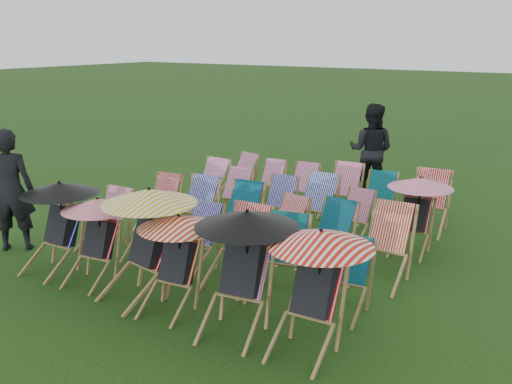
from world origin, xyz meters
The scene contains 33 objects.
ground centered at (0.00, 0.00, 0.00)m, with size 100.00×100.00×0.00m, color black.
deckchair_0 centered at (-1.92, -2.18, 0.68)m, with size 1.08×1.13×1.28m.
deckchair_1 centered at (-1.16, -2.15, 0.61)m, with size 0.97×1.05×1.15m.
deckchair_2 centered at (-0.27, -2.15, 0.75)m, with size 1.20×1.28×1.42m.
deckchair_3 centered at (0.29, -2.21, 0.63)m, with size 1.00×1.07×1.19m.
deckchair_4 centered at (1.25, -2.19, 0.74)m, with size 1.18×1.28×1.39m.
deckchair_5 centered at (2.13, -2.14, 0.70)m, with size 1.12×1.17×1.33m.
deckchair_6 centered at (-2.06, -1.16, 0.45)m, with size 0.64×0.87×0.90m.
deckchair_7 centered at (-1.21, -1.10, 0.41)m, with size 0.67×0.84×0.83m.
deckchair_8 centered at (-0.32, -1.11, 0.46)m, with size 0.62×0.86×0.92m.
deckchair_9 centered at (0.49, -1.15, 0.51)m, with size 0.72×0.97×1.02m.
deckchair_10 centered at (1.13, -1.15, 0.50)m, with size 0.83×1.03×0.99m.
deckchair_11 centered at (2.05, -1.14, 0.43)m, with size 0.63×0.84×0.87m.
deckchair_12 centered at (-2.03, 0.04, 0.45)m, with size 0.69×0.89×0.89m.
deckchair_13 centered at (-1.19, -0.03, 0.49)m, with size 0.72×0.95×0.97m.
deckchair_14 centered at (-0.36, 0.03, 0.49)m, with size 0.70×0.94×0.98m.
deckchair_15 centered at (0.46, 0.03, 0.44)m, with size 0.71×0.90×0.88m.
deckchair_16 centered at (1.24, 0.05, 0.46)m, with size 0.64×0.88×0.93m.
deckchair_17 centered at (2.10, -0.01, 0.51)m, with size 0.71×0.97×1.02m.
deckchair_18 centered at (-1.89, 1.18, 0.49)m, with size 0.69×0.94×0.98m.
deckchair_19 centered at (-1.25, 1.12, 0.44)m, with size 0.64×0.86×0.89m.
deckchair_20 centered at (-0.29, 1.16, 0.43)m, with size 0.68×0.87×0.86m.
deckchair_21 centered at (0.41, 1.16, 0.50)m, with size 0.68×0.94×0.99m.
deckchair_22 centered at (1.12, 1.21, 0.41)m, with size 0.56×0.77×0.82m.
deckchair_23 centered at (2.10, 1.29, 0.62)m, with size 0.99×1.04×1.17m.
deckchair_24 centered at (-2.00, 2.39, 0.44)m, with size 0.73×0.91×0.88m.
deckchair_25 centered at (-1.25, 2.40, 0.41)m, with size 0.58×0.78×0.82m.
deckchair_26 centered at (-0.46, 2.28, 0.44)m, with size 0.61×0.83×0.87m.
deckchair_27 centered at (0.37, 2.37, 0.47)m, with size 0.68×0.91×0.95m.
deckchair_28 centered at (1.12, 2.32, 0.44)m, with size 0.72×0.90×0.89m.
deckchair_29 centered at (1.96, 2.42, 0.50)m, with size 0.75×0.98×1.01m.
person_left centered at (-3.16, -2.01, 0.96)m, with size 0.70×0.46×1.92m, color black.
person_rear centered at (0.28, 3.97, 0.97)m, with size 0.94×0.73×1.94m, color black.
Camera 1 is at (4.62, -7.01, 3.24)m, focal length 40.00 mm.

